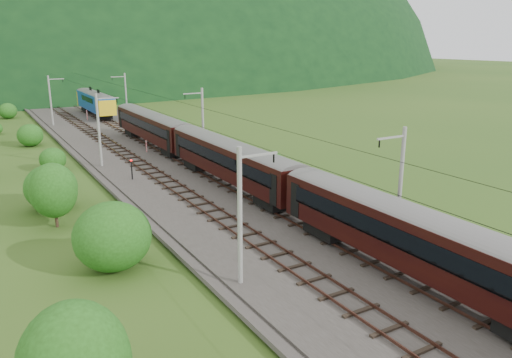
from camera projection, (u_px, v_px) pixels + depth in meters
ground at (325, 263)px, 31.89m from camera, size 600.00×600.00×0.00m
railbed at (248, 216)px, 40.15m from camera, size 14.00×220.00×0.30m
track_left at (222, 218)px, 38.92m from camera, size 2.40×220.00×0.27m
track_right at (273, 208)px, 41.27m from camera, size 2.40×220.00×0.27m
catenary_left at (99, 128)px, 54.25m from camera, size 2.54×192.28×8.00m
catenary_right at (202, 120)px, 60.23m from camera, size 2.54×192.28×8.00m
overhead_wires at (248, 130)px, 38.28m from camera, size 4.83×198.00×0.03m
mountain_main at (0, 69)px, 247.70m from camera, size 504.00×360.00×244.00m
train at (230, 154)px, 46.77m from camera, size 2.93×117.53×5.09m
hazard_post_near at (87, 115)px, 87.13m from camera, size 0.18×0.18×1.70m
hazard_post_far at (146, 146)px, 62.14m from camera, size 0.16×0.16×1.48m
signal at (132, 168)px, 49.71m from camera, size 0.23×0.23×2.07m
vegetation_left at (50, 203)px, 35.65m from camera, size 11.78×140.95×6.89m
vegetation_right at (484, 238)px, 33.24m from camera, size 2.60×91.88×2.34m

